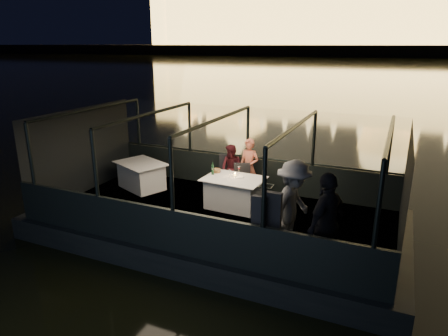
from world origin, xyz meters
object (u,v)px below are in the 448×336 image
at_px(dining_table_aft, 141,175).
at_px(passenger_dark, 326,227).
at_px(chair_port_right, 239,183).
at_px(dining_table_central, 234,193).
at_px(passenger_stripe, 293,211).
at_px(wine_bottle, 213,169).
at_px(person_man_maroon, 232,166).
at_px(coat_stand, 265,221).
at_px(chair_port_left, 224,177).
at_px(person_woman_coral, 249,168).

xyz_separation_m(dining_table_aft, passenger_dark, (5.49, -2.24, 0.47)).
bearing_deg(chair_port_right, dining_table_central, -105.14).
height_order(passenger_stripe, wine_bottle, passenger_stripe).
bearing_deg(dining_table_central, wine_bottle, 174.21).
distance_m(person_man_maroon, passenger_dark, 4.25).
bearing_deg(dining_table_central, coat_stand, -55.87).
distance_m(dining_table_aft, chair_port_right, 2.84).
xyz_separation_m(chair_port_left, passenger_dark, (3.24, -2.88, 0.40)).
xyz_separation_m(dining_table_central, chair_port_right, (-0.09, 0.58, 0.06)).
xyz_separation_m(dining_table_aft, chair_port_right, (2.82, 0.34, 0.06)).
height_order(chair_port_left, passenger_dark, passenger_dark).
relative_size(dining_table_central, coat_stand, 0.91).
distance_m(dining_table_central, person_woman_coral, 1.06).
distance_m(chair_port_right, person_woman_coral, 0.53).
bearing_deg(chair_port_left, dining_table_aft, -159.06).
height_order(chair_port_left, wine_bottle, wine_bottle).
distance_m(coat_stand, wine_bottle, 3.21).
bearing_deg(dining_table_central, chair_port_right, 98.58).
xyz_separation_m(chair_port_right, person_man_maroon, (-0.37, 0.38, 0.30)).
relative_size(chair_port_left, passenger_stripe, 0.54).
height_order(dining_table_central, chair_port_right, chair_port_right).
bearing_deg(chair_port_left, chair_port_right, -22.95).
relative_size(coat_stand, passenger_dark, 0.86).
distance_m(chair_port_right, coat_stand, 3.35).
relative_size(dining_table_aft, person_man_maroon, 1.06).
distance_m(passenger_stripe, passenger_dark, 0.84).
bearing_deg(wine_bottle, dining_table_central, -5.79).
bearing_deg(dining_table_aft, person_man_maroon, 16.40).
relative_size(person_woman_coral, passenger_dark, 0.83).
relative_size(chair_port_left, coat_stand, 0.63).
xyz_separation_m(passenger_dark, wine_bottle, (-3.18, 2.07, 0.06)).
height_order(chair_port_right, coat_stand, coat_stand).
bearing_deg(passenger_dark, wine_bottle, -102.95).
relative_size(chair_port_right, person_man_maroon, 0.69).
height_order(person_woman_coral, person_man_maroon, person_woman_coral).
bearing_deg(dining_table_aft, chair_port_left, 15.99).
distance_m(dining_table_aft, passenger_stripe, 5.12).
height_order(passenger_stripe, passenger_dark, passenger_stripe).
height_order(chair_port_right, wine_bottle, wine_bottle).
bearing_deg(passenger_stripe, dining_table_aft, 78.90).
bearing_deg(wine_bottle, passenger_dark, -32.97).
bearing_deg(passenger_dark, chair_port_left, -111.64).
distance_m(chair_port_left, wine_bottle, 0.94).
bearing_deg(chair_port_right, passenger_stripe, -71.13).
bearing_deg(dining_table_aft, wine_bottle, -4.30).
distance_m(chair_port_left, passenger_dark, 4.36).
bearing_deg(chair_port_left, wine_bottle, -81.06).
height_order(person_man_maroon, wine_bottle, person_man_maroon).
xyz_separation_m(coat_stand, person_woman_coral, (-1.54, 3.30, -0.15)).
relative_size(person_man_maroon, passenger_stripe, 0.72).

